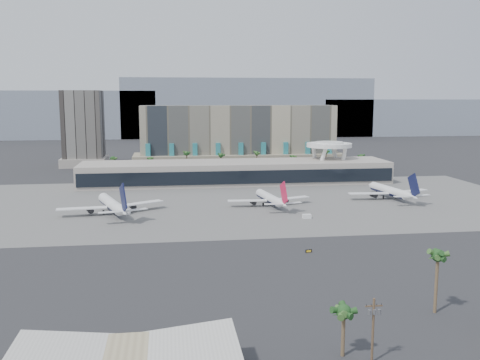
{
  "coord_description": "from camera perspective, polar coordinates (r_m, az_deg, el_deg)",
  "views": [
    {
      "loc": [
        -37.62,
        -181.86,
        47.01
      ],
      "look_at": [
        -7.36,
        40.0,
        12.49
      ],
      "focal_mm": 40.0,
      "sensor_mm": 36.0,
      "label": 1
    }
  ],
  "objects": [
    {
      "name": "apron_pad",
      "position": [
        244.39,
        1.24,
        -2.32
      ],
      "size": [
        260.0,
        130.0,
        0.06
      ],
      "primitive_type": "cube",
      "color": "#5B5B59",
      "rests_on": "ground"
    },
    {
      "name": "near_palm_a",
      "position": [
        102.25,
        10.99,
        -14.34
      ],
      "size": [
        6.0,
        6.0,
        9.95
      ],
      "color": "brown",
      "rests_on": "ground"
    },
    {
      "name": "office_tower",
      "position": [
        386.9,
        -16.34,
        4.85
      ],
      "size": [
        30.0,
        30.0,
        52.0
      ],
      "color": "black",
      "rests_on": "ground"
    },
    {
      "name": "palm_row",
      "position": [
        331.91,
        0.01,
        2.45
      ],
      "size": [
        157.8,
        2.8,
        13.1
      ],
      "color": "brown",
      "rests_on": "ground"
    },
    {
      "name": "saucer_structure",
      "position": [
        313.23,
        9.48,
        3.41
      ],
      "size": [
        26.0,
        26.0,
        21.89
      ],
      "color": "white",
      "rests_on": "ground"
    },
    {
      "name": "ground",
      "position": [
        191.57,
        3.82,
        -5.46
      ],
      "size": [
        900.0,
        900.0,
        0.0
      ],
      "primitive_type": "plane",
      "color": "#232326",
      "rests_on": "ground"
    },
    {
      "name": "terminal",
      "position": [
        296.89,
        -0.41,
        0.92
      ],
      "size": [
        170.0,
        32.5,
        14.5
      ],
      "color": "#AFA59A",
      "rests_on": "ground"
    },
    {
      "name": "utility_pole",
      "position": [
        101.07,
        14.03,
        -14.74
      ],
      "size": [
        3.2,
        0.85,
        12.0
      ],
      "color": "#4C3826",
      "rests_on": "ground"
    },
    {
      "name": "service_vehicle_a",
      "position": [
        223.04,
        -12.19,
        -3.31
      ],
      "size": [
        4.9,
        3.23,
        2.2
      ],
      "primitive_type": "cube",
      "rotation": [
        0.0,
        0.0,
        -0.25
      ],
      "color": "silver",
      "rests_on": "ground"
    },
    {
      "name": "service_vehicle_b",
      "position": [
        212.19,
        7.14,
        -3.87
      ],
      "size": [
        3.34,
        1.95,
        1.7
      ],
      "primitive_type": "cube",
      "rotation": [
        0.0,
        0.0,
        0.02
      ],
      "color": "white",
      "rests_on": "ground"
    },
    {
      "name": "airliner_left",
      "position": [
        224.18,
        -13.47,
        -2.55
      ],
      "size": [
        42.3,
        43.75,
        15.65
      ],
      "rotation": [
        0.0,
        0.0,
        0.32
      ],
      "color": "white",
      "rests_on": "ground"
    },
    {
      "name": "airliner_right",
      "position": [
        260.18,
        15.78,
        -1.15
      ],
      "size": [
        40.97,
        42.47,
        14.72
      ],
      "rotation": [
        0.0,
        0.0,
        0.15
      ],
      "color": "white",
      "rests_on": "ground"
    },
    {
      "name": "airliner_centre",
      "position": [
        234.62,
        3.24,
        -1.96
      ],
      "size": [
        37.51,
        38.88,
        13.48
      ],
      "rotation": [
        0.0,
        0.0,
        0.15
      ],
      "color": "white",
      "rests_on": "ground"
    },
    {
      "name": "taxiway_sign",
      "position": [
        166.67,
        7.34,
        -7.52
      ],
      "size": [
        2.11,
        0.73,
        0.95
      ],
      "rotation": [
        0.0,
        0.0,
        0.22
      ],
      "color": "black",
      "rests_on": "ground"
    },
    {
      "name": "mountain_ridge",
      "position": [
        655.37,
        -2.04,
        7.26
      ],
      "size": [
        680.0,
        60.0,
        70.0
      ],
      "color": "gray",
      "rests_on": "ground"
    },
    {
      "name": "near_palm_b",
      "position": [
        125.42,
        20.32,
        -8.22
      ],
      "size": [
        6.0,
        6.0,
        14.45
      ],
      "color": "brown",
      "rests_on": "ground"
    },
    {
      "name": "hotel",
      "position": [
        360.71,
        -0.15,
        3.96
      ],
      "size": [
        140.0,
        30.0,
        42.0
      ],
      "color": "tan",
      "rests_on": "ground"
    }
  ]
}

